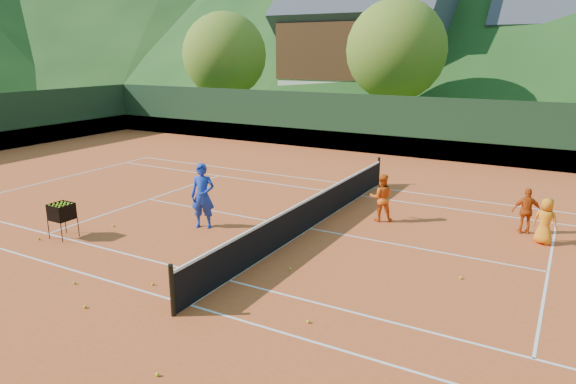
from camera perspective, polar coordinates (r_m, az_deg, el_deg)
The scene contains 22 objects.
ground at distance 15.32m, azimuth 2.40°, elevation -4.14°, with size 400.00×400.00×0.00m, color #2F4C18.
clay_court at distance 15.32m, azimuth 2.40°, elevation -4.11°, with size 40.00×24.00×0.02m, color #C34B1F.
coach at distance 15.34m, azimuth -9.46°, elevation -0.43°, with size 0.71×0.47×1.94m, color #1B38B1.
student_a at distance 16.06m, azimuth 10.34°, elevation -0.61°, with size 0.72×0.56×1.49m, color orange.
student_b at distance 16.23m, azimuth 24.98°, elevation -1.92°, with size 0.79×0.33×1.35m, color #D15112.
student_c at distance 15.57m, azimuth 26.68°, elevation -2.92°, with size 0.63×0.41×1.29m, color orange.
tennis_ball_0 at distance 12.12m, azimuth -14.81°, elevation -9.84°, with size 0.07×0.07×0.07m, color #C7D723.
tennis_ball_2 at distance 12.48m, azimuth 0.22°, elevation -8.56°, with size 0.07×0.07×0.07m, color #C7D723.
tennis_ball_6 at distance 12.74m, azimuth -22.65°, elevation -9.30°, with size 0.07×0.07×0.07m, color #C7D723.
tennis_ball_10 at distance 10.26m, azimuth 2.26°, elevation -14.18°, with size 0.07×0.07×0.07m, color #C7D723.
tennis_ball_11 at distance 15.98m, azimuth -25.96°, elevation -4.71°, with size 0.07×0.07×0.07m, color #C7D723.
tennis_ball_12 at distance 9.07m, azimuth -14.32°, elevation -19.06°, with size 0.07×0.07×0.07m, color #C7D723.
tennis_ball_13 at distance 11.55m, azimuth -21.62°, elevation -11.76°, with size 0.07×0.07×0.07m, color #C7D723.
tennis_ball_15 at distance 16.29m, azimuth -18.83°, elevation -3.58°, with size 0.07×0.07×0.07m, color #C7D723.
tennis_ball_16 at distance 12.68m, azimuth 18.65°, elevation -9.01°, with size 0.07×0.07×0.07m, color #C7D723.
court_lines at distance 15.32m, azimuth 2.40°, elevation -4.06°, with size 23.83×11.03×0.00m.
tennis_net at distance 15.16m, azimuth 2.42°, elevation -2.29°, with size 0.10×12.07×1.10m.
perimeter_fence at distance 14.95m, azimuth 2.45°, elevation 0.44°, with size 40.40×24.24×3.00m.
ball_hopper at distance 15.67m, azimuth -23.85°, elevation -2.09°, with size 0.57×0.57×1.00m.
chalet_left at distance 45.97m, azimuth 8.53°, elevation 15.85°, with size 13.80×9.93×12.92m.
tree_a at distance 38.23m, azimuth -7.05°, elevation 14.87°, with size 6.00×6.00×7.88m.
tree_b at distance 34.54m, azimuth 11.97°, elevation 15.16°, with size 6.40×6.40×8.40m.
Camera 1 is at (6.49, -12.91, 5.11)m, focal length 32.00 mm.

